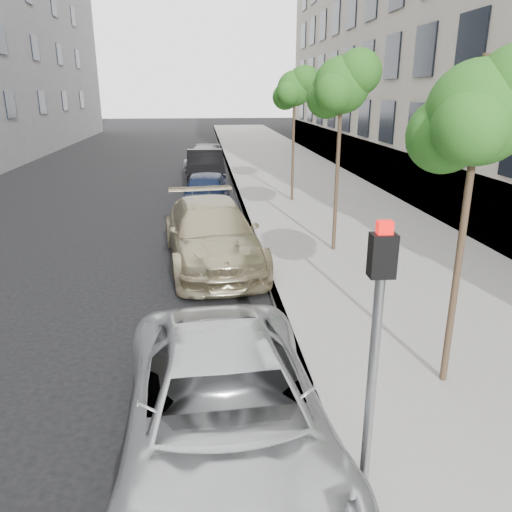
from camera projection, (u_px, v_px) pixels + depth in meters
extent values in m
plane|color=black|center=(237.00, 476.00, 5.78)|extent=(160.00, 160.00, 0.00)
cube|color=gray|center=(282.00, 167.00, 28.83)|extent=(6.40, 72.00, 0.14)
cube|color=#9E9B93|center=(228.00, 167.00, 28.52)|extent=(0.15, 72.00, 0.14)
cylinder|color=#38281C|center=(462.00, 233.00, 6.75)|extent=(0.10, 0.10, 4.54)
sphere|color=#285D18|center=(479.00, 113.00, 6.26)|extent=(1.33, 1.33, 1.33)
sphere|color=#285D18|center=(444.00, 136.00, 6.56)|extent=(0.99, 0.99, 0.99)
cylinder|color=#38281C|center=(338.00, 158.00, 12.83)|extent=(0.10, 0.10, 4.93)
sphere|color=#285D18|center=(342.00, 85.00, 12.27)|extent=(1.38, 1.38, 1.38)
sphere|color=#285D18|center=(359.00, 72.00, 12.02)|extent=(1.11, 1.11, 1.11)
sphere|color=#285D18|center=(327.00, 98.00, 12.57)|extent=(1.04, 1.04, 1.04)
cylinder|color=#38281C|center=(293.00, 137.00, 18.97)|extent=(0.10, 0.10, 4.88)
sphere|color=#285D18|center=(294.00, 88.00, 18.42)|extent=(1.29, 1.29, 1.29)
sphere|color=#285D18|center=(305.00, 80.00, 18.17)|extent=(1.03, 1.03, 1.03)
sphere|color=#285D18|center=(285.00, 97.00, 18.72)|extent=(0.97, 0.97, 0.97)
cylinder|color=#939699|center=(371.00, 389.00, 5.07)|extent=(0.10, 0.10, 2.44)
cube|color=black|center=(382.00, 256.00, 4.62)|extent=(0.25, 0.19, 0.42)
cube|color=red|center=(385.00, 227.00, 4.54)|extent=(0.14, 0.11, 0.12)
imported|color=silver|center=(226.00, 412.00, 5.78)|extent=(2.60, 5.19, 1.41)
imported|color=tan|center=(212.00, 234.00, 12.68)|extent=(2.78, 5.65, 1.58)
imported|color=#0F1933|center=(205.00, 193.00, 18.13)|extent=(2.04, 4.36, 1.44)
imported|color=black|center=(205.00, 167.00, 23.57)|extent=(1.75, 4.84, 1.59)
imported|color=#96999D|center=(204.00, 157.00, 28.46)|extent=(2.38, 4.48, 1.24)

